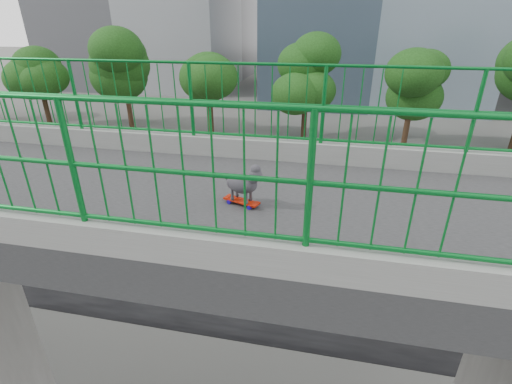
{
  "coord_description": "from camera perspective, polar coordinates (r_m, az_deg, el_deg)",
  "views": [
    {
      "loc": [
        3.91,
        6.11,
        8.93
      ],
      "look_at": [
        -0.35,
        5.23,
        6.9
      ],
      "focal_mm": 25.47,
      "sensor_mm": 36.0,
      "label": 1
    }
  ],
  "objects": [
    {
      "name": "street_trees",
      "position": [
        30.65,
        2.15,
        17.2
      ],
      "size": [
        5.3,
        60.4,
        7.26
      ],
      "color": "black",
      "rests_on": "ground"
    },
    {
      "name": "skateboard",
      "position": [
        4.22,
        -2.28,
        -1.49
      ],
      "size": [
        0.26,
        0.45,
        0.06
      ],
      "rotation": [
        0.0,
        0.0,
        -0.34
      ],
      "color": "red",
      "rests_on": "footbridge"
    },
    {
      "name": "poodle",
      "position": [
        4.11,
        -2.01,
        1.51
      ],
      "size": [
        0.32,
        0.5,
        0.43
      ],
      "rotation": [
        0.0,
        0.0,
        -0.34
      ],
      "color": "#2E2C31",
      "rests_on": "skateboard"
    },
    {
      "name": "car_3",
      "position": [
        23.85,
        -16.63,
        3.81
      ],
      "size": [
        1.94,
        4.78,
        1.39
      ],
      "primitive_type": "imported",
      "rotation": [
        0.0,
        0.0,
        3.14
      ],
      "color": "black",
      "rests_on": "ground"
    },
    {
      "name": "car_1",
      "position": [
        19.49,
        -27.35,
        -3.0
      ],
      "size": [
        1.43,
        4.09,
        1.35
      ],
      "primitive_type": "imported",
      "color": "#BC070C",
      "rests_on": "ground"
    },
    {
      "name": "car_2",
      "position": [
        18.79,
        -3.37,
        -0.78
      ],
      "size": [
        2.46,
        5.34,
        1.48
      ],
      "primitive_type": "imported",
      "rotation": [
        0.0,
        0.0,
        3.14
      ],
      "color": "#BC070C",
      "rests_on": "ground"
    },
    {
      "name": "car_0",
      "position": [
        13.3,
        25.11,
        -15.53
      ],
      "size": [
        1.86,
        4.62,
        1.58
      ],
      "primitive_type": "imported",
      "color": "#9E9EA3",
      "rests_on": "ground"
    },
    {
      "name": "car_4",
      "position": [
        26.41,
        -12.91,
        6.22
      ],
      "size": [
        1.56,
        3.89,
        1.32
      ],
      "primitive_type": "imported",
      "rotation": [
        0.0,
        0.0,
        3.14
      ],
      "color": "#BC070C",
      "rests_on": "ground"
    },
    {
      "name": "road",
      "position": [
        20.07,
        -7.36,
        -1.52
      ],
      "size": [
        18.0,
        90.0,
        0.02
      ],
      "primitive_type": "cube",
      "color": "black",
      "rests_on": "ground"
    }
  ]
}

